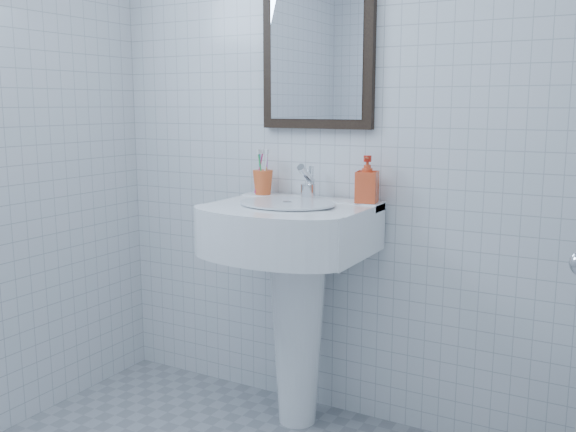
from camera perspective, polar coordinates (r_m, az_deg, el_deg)
The scene contains 6 objects.
wall_back at distance 2.70m, azimuth 4.22°, elevation 7.95°, with size 2.20×0.02×2.50m, color silver.
washbasin at distance 2.63m, azimuth 0.59°, elevation -5.40°, with size 0.62×0.46×0.96m.
faucet at distance 2.66m, azimuth 1.77°, elevation 2.81°, with size 0.06×0.13×0.15m.
toothbrush_cup at distance 2.79m, azimuth -2.25°, elevation 3.01°, with size 0.09×0.09×0.10m, color #E85826, non-canonical shape.
soap_dispenser at distance 2.57m, azimuth 7.04°, elevation 3.25°, with size 0.08×0.09×0.19m, color red.
wall_mirror at distance 2.72m, azimuth 2.61°, elevation 14.31°, with size 0.50×0.04×0.62m.
Camera 1 is at (1.14, -1.24, 1.34)m, focal length 40.00 mm.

